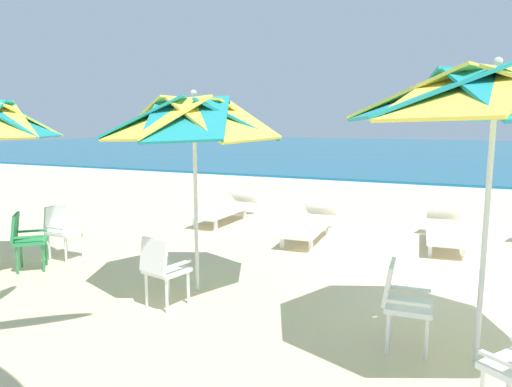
% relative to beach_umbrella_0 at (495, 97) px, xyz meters
% --- Properties ---
extents(sea, '(80.00, 36.00, 0.10)m').
position_rel_beach_umbrella_0_xyz_m(sea, '(0.57, 30.45, -2.38)').
color(sea, '#19607F').
rests_on(sea, ground).
extents(surf_foam, '(80.00, 0.70, 0.01)m').
position_rel_beach_umbrella_0_xyz_m(surf_foam, '(0.57, 12.15, -2.42)').
color(surf_foam, white).
rests_on(surf_foam, ground).
extents(beach_umbrella_0, '(2.56, 2.56, 2.76)m').
position_rel_beach_umbrella_0_xyz_m(beach_umbrella_0, '(0.00, 0.00, 0.00)').
color(beach_umbrella_0, silver).
rests_on(beach_umbrella_0, ground).
extents(plastic_chair_0, '(0.49, 0.46, 0.87)m').
position_rel_beach_umbrella_0_xyz_m(plastic_chair_0, '(-0.69, 0.01, -1.93)').
color(plastic_chair_0, white).
rests_on(plastic_chair_0, ground).
extents(beach_umbrella_1, '(2.34, 2.34, 2.60)m').
position_rel_beach_umbrella_0_xyz_m(beach_umbrella_1, '(-3.33, 0.62, -0.20)').
color(beach_umbrella_1, silver).
rests_on(beach_umbrella_1, ground).
extents(plastic_chair_3, '(0.53, 0.55, 0.87)m').
position_rel_beach_umbrella_0_xyz_m(plastic_chair_3, '(-3.44, -0.02, -1.93)').
color(plastic_chair_3, white).
rests_on(plastic_chair_3, ground).
extents(plastic_chair_5, '(0.63, 0.63, 0.87)m').
position_rel_beach_umbrella_0_xyz_m(plastic_chair_5, '(-6.12, 0.39, -1.93)').
color(plastic_chair_5, '#2D8C4C').
rests_on(plastic_chair_5, ground).
extents(plastic_chair_6, '(0.48, 0.45, 0.87)m').
position_rel_beach_umbrella_0_xyz_m(plastic_chair_6, '(-6.09, 1.06, -1.93)').
color(plastic_chair_6, white).
rests_on(plastic_chair_6, ground).
extents(sun_lounger_1, '(0.78, 2.19, 0.62)m').
position_rel_beach_umbrella_0_xyz_m(sun_lounger_1, '(-0.42, 4.37, -2.15)').
color(sun_lounger_1, white).
rests_on(sun_lounger_1, ground).
extents(sun_lounger_2, '(0.69, 2.16, 0.62)m').
position_rel_beach_umbrella_0_xyz_m(sun_lounger_2, '(-2.80, 3.89, -2.15)').
color(sun_lounger_2, white).
rests_on(sun_lounger_2, ground).
extents(sun_lounger_3, '(0.74, 2.18, 0.62)m').
position_rel_beach_umbrella_0_xyz_m(sun_lounger_3, '(-4.95, 4.65, -2.15)').
color(sun_lounger_3, white).
rests_on(sun_lounger_3, ground).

